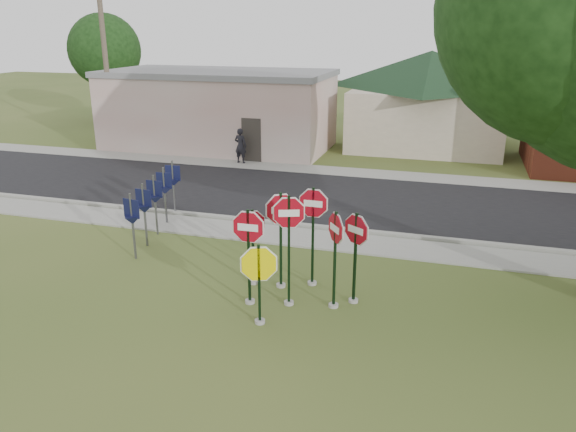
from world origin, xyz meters
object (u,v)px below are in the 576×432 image
(stop_sign_left, at_px, (249,244))
(pedestrian, at_px, (241,146))
(stop_sign_yellow, at_px, (259,275))
(utility_pole_near, at_px, (105,57))
(stop_sign_center, at_px, (289,235))

(stop_sign_left, height_order, pedestrian, stop_sign_left)
(stop_sign_yellow, relative_size, utility_pole_near, 0.22)
(stop_sign_yellow, bearing_deg, utility_pole_near, 132.13)
(stop_sign_center, height_order, stop_sign_yellow, stop_sign_center)
(utility_pole_near, bearing_deg, pedestrian, -5.08)
(stop_sign_center, distance_m, stop_sign_yellow, 1.29)
(stop_sign_left, relative_size, pedestrian, 1.48)
(stop_sign_left, relative_size, utility_pole_near, 0.27)
(stop_sign_center, distance_m, utility_pole_near, 20.21)
(stop_sign_center, xyz_separation_m, pedestrian, (-6.51, 13.45, -0.91))
(stop_sign_center, bearing_deg, stop_sign_left, -167.50)
(stop_sign_yellow, bearing_deg, stop_sign_center, 70.77)
(stop_sign_left, bearing_deg, stop_sign_yellow, -56.81)
(utility_pole_near, bearing_deg, stop_sign_yellow, -47.87)
(stop_sign_left, xyz_separation_m, pedestrian, (-5.57, 13.65, -0.66))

